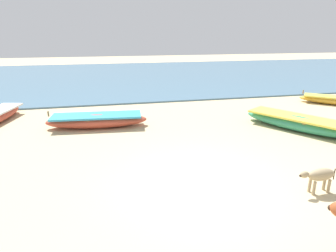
% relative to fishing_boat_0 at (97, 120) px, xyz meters
% --- Properties ---
extents(ground, '(80.00, 80.00, 0.00)m').
position_rel_fishing_boat_0_xyz_m(ground, '(2.51, -5.08, -0.27)').
color(ground, '#CCB789').
extents(sea_water, '(60.00, 20.00, 0.08)m').
position_rel_fishing_boat_0_xyz_m(sea_water, '(2.51, 13.43, -0.23)').
color(sea_water, slate).
rests_on(sea_water, ground).
extents(fishing_boat_0, '(3.87, 1.32, 0.70)m').
position_rel_fishing_boat_0_xyz_m(fishing_boat_0, '(0.00, 0.00, 0.00)').
color(fishing_boat_0, '#B74733').
rests_on(fishing_boat_0, ground).
extents(fishing_boat_4, '(3.15, 4.12, 0.72)m').
position_rel_fishing_boat_0_xyz_m(fishing_boat_4, '(7.33, -2.01, 0.01)').
color(fishing_boat_4, '#338C66').
rests_on(fishing_boat_4, ground).
extents(calf_near_dun, '(0.92, 0.27, 0.60)m').
position_rel_fishing_boat_0_xyz_m(calf_near_dun, '(4.92, -6.01, 0.16)').
color(calf_near_dun, tan).
rests_on(calf_near_dun, ground).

